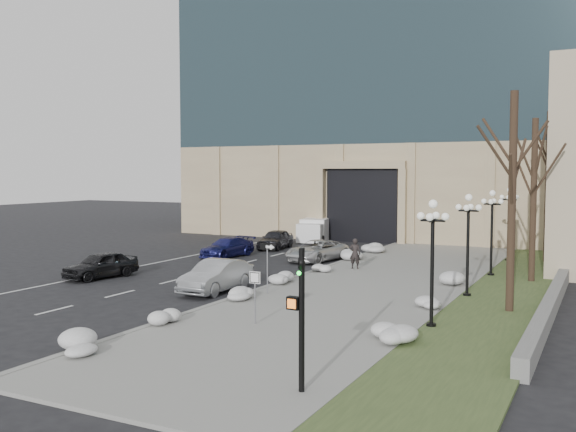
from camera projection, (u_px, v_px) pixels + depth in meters
name	position (u px, v px, depth m)	size (l,w,h in m)	color
ground	(147.00, 340.00, 21.99)	(160.00, 160.00, 0.00)	black
sidewalk	(378.00, 283.00, 32.87)	(9.00, 40.00, 0.12)	gray
curb	(299.00, 276.00, 34.90)	(0.30, 40.00, 0.14)	gray
grass_strip	(510.00, 294.00, 29.95)	(4.00, 40.00, 0.10)	#384B25
stone_wall	(560.00, 284.00, 30.81)	(0.50, 30.00, 0.70)	gray
office_tower	(426.00, 36.00, 60.41)	(40.00, 24.70, 36.00)	tan
car_a	(101.00, 265.00, 34.73)	(1.70, 4.22, 1.44)	black
car_b	(216.00, 276.00, 30.76)	(1.61, 4.62, 1.52)	#9B9FA2
car_c	(227.00, 247.00, 43.32)	(1.81, 4.45, 1.29)	navy
car_d	(317.00, 251.00, 41.29)	(2.25, 4.87, 1.35)	silver
car_e	(276.00, 239.00, 47.84)	(1.70, 4.23, 1.44)	#2B2A2F
pedestrian	(355.00, 254.00, 37.25)	(0.65, 0.43, 1.78)	black
box_truck	(317.00, 230.00, 53.45)	(3.11, 6.19, 1.88)	white
one_way_sign	(270.00, 253.00, 29.49)	(0.91, 0.37, 2.46)	slate
keep_sign	(255.00, 286.00, 23.73)	(0.45, 0.06, 2.08)	slate
traffic_signal	(300.00, 323.00, 16.40)	(0.65, 0.87, 3.84)	black
snow_clump_a	(82.00, 347.00, 20.07)	(1.10, 1.60, 0.36)	silver
snow_clump_b	(168.00, 318.00, 23.93)	(1.10, 1.60, 0.36)	silver
snow_clump_c	(235.00, 295.00, 28.39)	(1.10, 1.60, 0.36)	silver
snow_clump_d	(281.00, 280.00, 32.44)	(1.10, 1.60, 0.36)	silver
snow_clump_e	(323.00, 268.00, 36.27)	(1.10, 1.60, 0.36)	silver
snow_clump_f	(350.00, 258.00, 40.78)	(1.10, 1.60, 0.36)	silver
snow_clump_g	(372.00, 250.00, 44.77)	(1.10, 1.60, 0.36)	silver
snow_clump_h	(392.00, 336.00, 21.40)	(1.10, 1.60, 0.36)	silver
snow_clump_i	(427.00, 303.00, 26.74)	(1.10, 1.60, 0.36)	silver
snow_clump_j	(454.00, 283.00, 31.52)	(1.10, 1.60, 0.36)	silver
lamppost_a	(432.00, 246.00, 23.38)	(1.18, 1.18, 4.76)	black
lamppost_b	(468.00, 231.00, 29.17)	(1.18, 1.18, 4.76)	black
lamppost_c	(492.00, 221.00, 34.96)	(1.18, 1.18, 4.76)	black
lamppost_d	(509.00, 214.00, 40.74)	(1.18, 1.18, 4.76)	black
tree_near	(513.00, 170.00, 25.76)	(3.20, 3.20, 9.00)	black
tree_mid	(534.00, 177.00, 32.91)	(3.20, 3.20, 8.50)	black
tree_far	(548.00, 165.00, 39.99)	(3.20, 3.20, 9.50)	black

